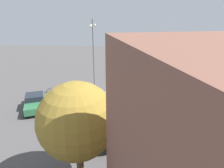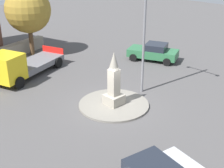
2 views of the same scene
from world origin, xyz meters
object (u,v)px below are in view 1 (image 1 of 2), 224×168
object	(u,v)px
streetlamp	(94,53)
tree_mid_cluster	(77,121)
truck_yellow_parked_right	(142,126)
monument	(119,85)
car_silver_approaching	(149,75)
car_green_passing	(35,102)

from	to	relation	value
streetlamp	tree_mid_cluster	world-z (taller)	streetlamp
truck_yellow_parked_right	tree_mid_cluster	xyz separation A→B (m)	(-4.44, 3.72, 2.94)
monument	truck_yellow_parked_right	bearing A→B (deg)	-165.51
tree_mid_cluster	car_silver_approaching	bearing A→B (deg)	-17.80
car_green_passing	streetlamp	bearing A→B (deg)	-58.30
monument	car_green_passing	world-z (taller)	monument
car_silver_approaching	truck_yellow_parked_right	world-z (taller)	truck_yellow_parked_right
tree_mid_cluster	streetlamp	bearing A→B (deg)	4.84
monument	tree_mid_cluster	bearing A→B (deg)	171.97
monument	car_green_passing	distance (m)	9.03
car_silver_approaching	tree_mid_cluster	xyz separation A→B (m)	(-18.55, 5.95, 3.19)
streetlamp	car_silver_approaching	bearing A→B (deg)	-47.24
truck_yellow_parked_right	car_silver_approaching	bearing A→B (deg)	-8.98
monument	streetlamp	xyz separation A→B (m)	(-0.10, 2.74, 3.65)
car_silver_approaching	car_green_passing	world-z (taller)	car_silver_approaching
car_silver_approaching	car_green_passing	xyz separation A→B (m)	(-9.88, 12.52, -0.04)
truck_yellow_parked_right	tree_mid_cluster	bearing A→B (deg)	140.00
monument	streetlamp	distance (m)	4.57
monument	car_silver_approaching	bearing A→B (deg)	-33.70
streetlamp	truck_yellow_parked_right	bearing A→B (deg)	-148.19
car_green_passing	tree_mid_cluster	xyz separation A→B (m)	(-8.67, -6.57, 3.23)
monument	truck_yellow_parked_right	world-z (taller)	monument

